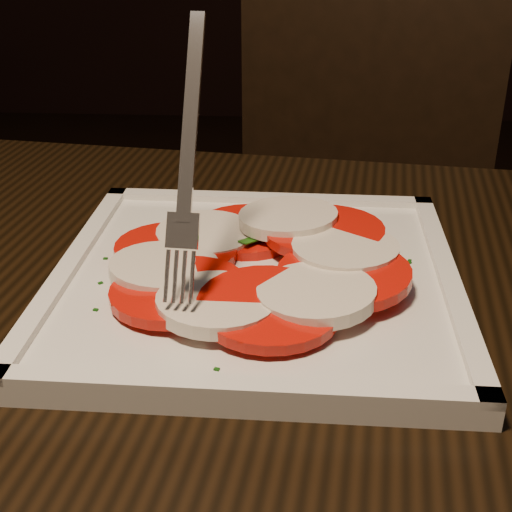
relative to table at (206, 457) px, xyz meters
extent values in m
cube|color=black|center=(0.00, 0.00, 0.08)|extent=(1.29, 0.94, 0.04)
cube|color=black|center=(0.13, 0.57, -0.20)|extent=(0.51, 0.51, 0.04)
cube|color=black|center=(0.17, 0.75, 0.05)|extent=(0.42, 0.15, 0.46)
cylinder|color=black|center=(-0.09, 0.44, -0.45)|extent=(0.04, 0.04, 0.41)
cylinder|color=black|center=(0.00, 0.79, -0.45)|extent=(0.04, 0.04, 0.41)
cylinder|color=black|center=(0.35, 0.70, -0.45)|extent=(0.04, 0.04, 0.41)
cube|color=silver|center=(0.03, 0.08, 0.11)|extent=(0.31, 0.31, 0.01)
cylinder|color=red|center=(0.02, 0.15, 0.12)|extent=(0.10, 0.10, 0.01)
cylinder|color=beige|center=(-0.01, 0.13, 0.12)|extent=(0.08, 0.08, 0.01)
cylinder|color=red|center=(-0.03, 0.10, 0.12)|extent=(0.10, 0.10, 0.01)
cylinder|color=beige|center=(-0.04, 0.07, 0.12)|extent=(0.08, 0.08, 0.02)
cylinder|color=red|center=(-0.02, 0.03, 0.12)|extent=(0.10, 0.10, 0.01)
cylinder|color=beige|center=(0.01, 0.01, 0.12)|extent=(0.08, 0.08, 0.02)
cylinder|color=red|center=(0.04, 0.01, 0.13)|extent=(0.10, 0.10, 0.02)
cylinder|color=beige|center=(0.08, 0.03, 0.13)|extent=(0.08, 0.08, 0.02)
cylinder|color=red|center=(0.10, 0.06, 0.13)|extent=(0.10, 0.10, 0.01)
cylinder|color=beige|center=(0.10, 0.09, 0.13)|extent=(0.08, 0.08, 0.01)
cylinder|color=red|center=(0.08, 0.12, 0.13)|extent=(0.10, 0.10, 0.01)
cylinder|color=beige|center=(0.06, 0.14, 0.13)|extent=(0.08, 0.08, 0.02)
cube|color=#1F5E10|center=(0.03, 0.12, 0.12)|extent=(0.03, 0.03, 0.00)
cube|color=#1F5E10|center=(0.07, 0.10, 0.12)|extent=(0.04, 0.02, 0.01)
cube|color=#1F5E10|center=(0.08, 0.06, 0.12)|extent=(0.02, 0.04, 0.00)
cube|color=#1F5E10|center=(0.06, 0.12, 0.12)|extent=(0.02, 0.03, 0.00)
cube|color=#1F5E10|center=(0.06, 0.13, 0.12)|extent=(0.03, 0.02, 0.01)
cube|color=#1F5E10|center=(0.09, 0.11, 0.12)|extent=(0.01, 0.04, 0.00)
cube|color=#1F5E10|center=(0.07, 0.01, 0.12)|extent=(0.03, 0.04, 0.00)
cube|color=#1F5E10|center=(0.03, 0.03, 0.12)|extent=(0.05, 0.01, 0.01)
cube|color=#0E3D0B|center=(0.02, -0.05, 0.11)|extent=(0.00, 0.00, 0.00)
cube|color=#0E3D0B|center=(0.11, 0.16, 0.11)|extent=(0.00, 0.00, 0.00)
cube|color=#0E3D0B|center=(-0.08, 0.11, 0.11)|extent=(0.00, 0.00, 0.00)
cube|color=#0E3D0B|center=(-0.05, 0.15, 0.11)|extent=(0.00, 0.00, 0.00)
cube|color=#0E3D0B|center=(0.12, 0.16, 0.11)|extent=(0.00, 0.00, 0.00)
cube|color=#0E3D0B|center=(0.15, 0.11, 0.11)|extent=(0.00, 0.00, 0.00)
cube|color=#0E3D0B|center=(0.15, 0.10, 0.11)|extent=(0.00, 0.00, 0.00)
cube|color=#0E3D0B|center=(0.11, 0.03, 0.11)|extent=(0.00, 0.00, 0.00)
cube|color=#0E3D0B|center=(-0.08, 0.02, 0.11)|extent=(0.00, 0.00, 0.00)
cube|color=#0E3D0B|center=(0.12, 0.17, 0.11)|extent=(0.00, 0.00, 0.00)
cube|color=#0E3D0B|center=(-0.06, 0.08, 0.11)|extent=(0.00, 0.00, 0.00)
cube|color=#0E3D0B|center=(0.03, 0.19, 0.11)|extent=(0.00, 0.00, 0.00)
cube|color=#0E3D0B|center=(0.02, 0.19, 0.11)|extent=(0.00, 0.00, 0.00)
cube|color=#0E3D0B|center=(0.05, 0.18, 0.11)|extent=(0.00, 0.00, 0.00)
cube|color=#0E3D0B|center=(-0.09, 0.10, 0.11)|extent=(0.00, 0.00, 0.00)
cube|color=#0E3D0B|center=(-0.08, 0.06, 0.11)|extent=(0.00, 0.00, 0.00)
cube|color=#0E3D0B|center=(0.06, 0.17, 0.11)|extent=(0.00, 0.00, 0.00)
cube|color=#0E3D0B|center=(0.00, 0.17, 0.11)|extent=(0.00, 0.00, 0.00)
camera|label=1|loc=(0.06, -0.40, 0.37)|focal=50.00mm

